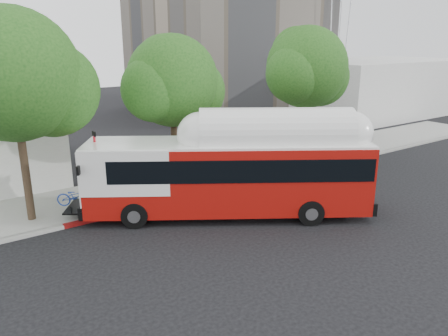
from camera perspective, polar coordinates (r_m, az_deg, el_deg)
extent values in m
plane|color=black|center=(21.47, 3.86, -6.31)|extent=(120.00, 120.00, 0.00)
cube|color=gray|center=(26.48, -4.95, -1.64)|extent=(60.00, 5.00, 0.15)
cube|color=gray|center=(24.38, -1.87, -3.22)|extent=(60.00, 0.30, 0.15)
cube|color=maroon|center=(22.99, -8.17, -4.64)|extent=(10.00, 0.32, 0.16)
cylinder|color=#2D2116|center=(21.79, -24.66, 0.97)|extent=(0.36, 0.36, 6.08)
sphere|color=#1A4814|center=(21.18, -25.92, 10.91)|extent=(5.80, 5.80, 5.80)
sphere|color=#1A4814|center=(21.76, -21.59, 9.49)|extent=(4.35, 4.35, 4.35)
cylinder|color=#2D2116|center=(24.88, -6.52, 3.44)|extent=(0.36, 0.36, 5.44)
sphere|color=#1A4814|center=(24.33, -6.78, 11.26)|extent=(5.00, 5.00, 5.00)
sphere|color=#1A4814|center=(25.25, -4.16, 9.97)|extent=(3.75, 3.75, 3.75)
cylinder|color=#2D2116|center=(30.62, 10.40, 6.08)|extent=(0.36, 0.36, 5.76)
sphere|color=#1A4814|center=(30.18, 10.76, 12.81)|extent=(5.40, 5.40, 5.40)
sphere|color=#1A4814|center=(31.44, 12.37, 11.55)|extent=(4.05, 4.05, 4.05)
cube|color=silver|center=(53.05, 18.85, 10.00)|extent=(20.00, 12.00, 6.00)
cube|color=#9E100B|center=(20.89, 0.54, -1.09)|extent=(12.75, 9.61, 3.21)
cube|color=black|center=(20.73, 2.07, 0.68)|extent=(11.67, 8.95, 1.05)
cube|color=white|center=(20.44, 0.55, 3.32)|extent=(12.70, 9.54, 0.11)
cube|color=white|center=(20.60, 6.74, 4.13)|extent=(7.17, 5.70, 0.61)
cube|color=black|center=(22.26, -18.55, -4.79)|extent=(1.82, 2.16, 0.07)
imported|color=#223E9F|center=(22.08, -18.68, -3.50)|extent=(1.59, 1.96, 1.00)
cylinder|color=red|center=(21.68, -16.17, -1.11)|extent=(0.12, 0.12, 3.99)
cube|color=black|center=(21.15, -16.63, 4.29)|extent=(0.05, 0.40, 0.25)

